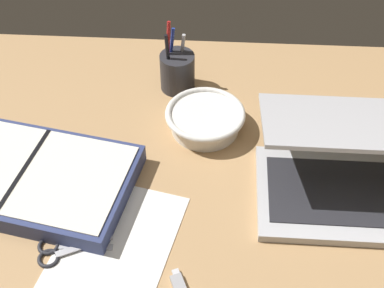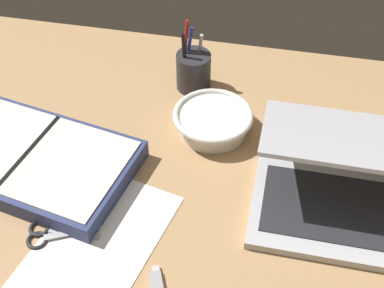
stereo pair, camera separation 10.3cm
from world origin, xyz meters
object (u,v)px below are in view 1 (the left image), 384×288
bowl (205,119)px  scissors (58,251)px  laptop (348,170)px  planner (26,176)px  pen_cup (177,71)px

bowl → scissors: 41.15cm
laptop → planner: size_ratio=0.76×
bowl → scissors: bowl is taller
scissors → bowl: bearing=39.5°
laptop → bowl: bearing=151.8°
bowl → planner: 38.31cm
planner → scissors: size_ratio=3.34×
pen_cup → scissors: 50.16cm
laptop → pen_cup: pen_cup is taller
bowl → planner: (-33.93, -17.76, -0.69)cm
pen_cup → planner: (-26.86, -31.62, -2.57)cm
laptop → planner: 61.73cm
laptop → bowl: (-27.67, 15.05, -2.23)cm
pen_cup → planner: bearing=-130.3°
pen_cup → planner: 41.57cm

